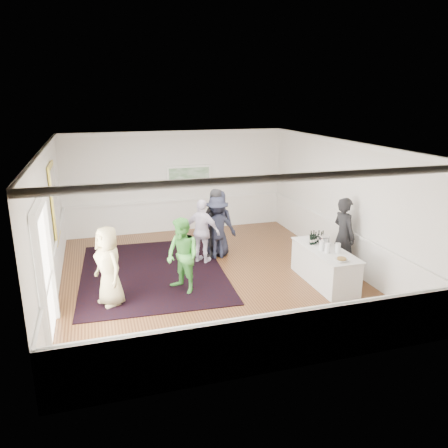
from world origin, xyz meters
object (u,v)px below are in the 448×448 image
object	(u,v)px
bartender	(344,236)
ice_bucket	(324,241)
guest_lilac	(202,232)
nut_bowl	(342,260)
guest_navy	(218,223)
guest_tan	(109,266)
guest_dark_a	(217,228)
guest_dark_b	(214,223)
guest_green	(183,256)
serving_table	(324,266)

from	to	relation	value
bartender	ice_bucket	xyz separation A→B (m)	(-0.65, -0.20, -0.01)
guest_lilac	nut_bowl	distance (m)	3.71
guest_navy	ice_bucket	world-z (taller)	guest_navy
bartender	nut_bowl	xyz separation A→B (m)	(-0.77, -1.20, -0.09)
guest_tan	guest_navy	xyz separation A→B (m)	(2.98, 2.23, 0.05)
ice_bucket	guest_navy	bearing A→B (deg)	129.64
bartender	guest_tan	distance (m)	5.56
bartender	nut_bowl	distance (m)	1.43
guest_dark_a	ice_bucket	size ratio (longest dim) A/B	6.53
bartender	guest_lilac	xyz separation A→B (m)	(-3.12, 1.68, -0.11)
guest_tan	guest_dark_b	distance (m)	3.56
guest_tan	ice_bucket	xyz separation A→B (m)	(4.92, -0.11, 0.09)
guest_tan	guest_green	world-z (taller)	guest_tan
guest_lilac	nut_bowl	world-z (taller)	guest_lilac
serving_table	ice_bucket	xyz separation A→B (m)	(0.07, 0.21, 0.53)
guest_green	ice_bucket	xyz separation A→B (m)	(3.33, -0.27, 0.10)
guest_tan	nut_bowl	world-z (taller)	guest_tan
ice_bucket	nut_bowl	distance (m)	1.01
nut_bowl	serving_table	bearing A→B (deg)	85.79
guest_navy	ice_bucket	xyz separation A→B (m)	(1.93, -2.33, 0.04)
serving_table	nut_bowl	bearing A→B (deg)	-94.21
guest_navy	nut_bowl	size ratio (longest dim) A/B	6.81
bartender	serving_table	bearing A→B (deg)	113.30
guest_green	guest_dark_b	size ratio (longest dim) A/B	0.90
guest_green	guest_dark_a	distance (m)	2.25
serving_table	guest_navy	xyz separation A→B (m)	(-1.86, 2.55, 0.49)
guest_dark_a	guest_green	bearing A→B (deg)	51.45
serving_table	guest_lilac	bearing A→B (deg)	139.00
guest_green	guest_navy	bearing A→B (deg)	117.64
guest_tan	ice_bucket	world-z (taller)	guest_tan
bartender	guest_navy	size ratio (longest dim) A/B	1.06
guest_tan	guest_lilac	distance (m)	3.02
guest_green	guest_navy	size ratio (longest dim) A/B	0.94
guest_dark_a	guest_dark_b	size ratio (longest dim) A/B	0.90
guest_tan	guest_navy	distance (m)	3.72
guest_tan	guest_lilac	xyz separation A→B (m)	(2.44, 1.77, -0.01)
guest_dark_b	nut_bowl	xyz separation A→B (m)	(1.93, -3.22, -0.07)
guest_lilac	ice_bucket	world-z (taller)	guest_lilac
guest_dark_a	ice_bucket	world-z (taller)	guest_dark_a
guest_green	guest_dark_a	size ratio (longest dim) A/B	1.00
guest_lilac	guest_dark_b	bearing A→B (deg)	-97.89
guest_lilac	guest_dark_a	world-z (taller)	guest_dark_a
bartender	guest_lilac	distance (m)	3.55
serving_table	guest_dark_a	world-z (taller)	guest_dark_a
bartender	guest_dark_a	distance (m)	3.27
guest_lilac	guest_navy	size ratio (longest dim) A/B	0.93
serving_table	nut_bowl	world-z (taller)	nut_bowl
guest_green	guest_dark_a	world-z (taller)	same
ice_bucket	nut_bowl	bearing A→B (deg)	-97.25
guest_dark_a	guest_dark_b	world-z (taller)	guest_dark_b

